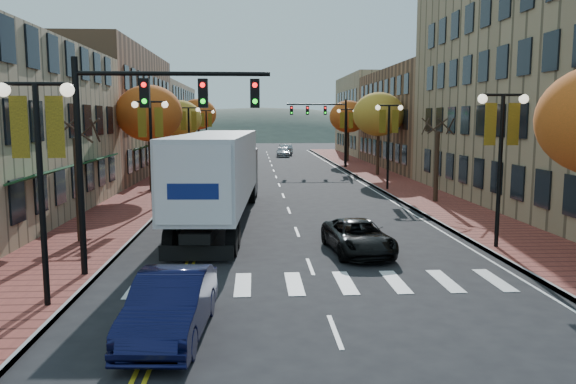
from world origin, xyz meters
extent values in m
plane|color=black|center=(0.00, 0.00, 0.00)|extent=(200.00, 200.00, 0.00)
cube|color=brown|center=(-9.00, 32.50, 0.07)|extent=(4.00, 85.00, 0.15)
cube|color=brown|center=(9.00, 32.50, 0.07)|extent=(4.00, 85.00, 0.15)
cube|color=brown|center=(-17.00, 36.00, 5.50)|extent=(12.00, 24.00, 11.00)
cube|color=#9E8966|center=(-17.00, 61.00, 4.75)|extent=(12.00, 26.00, 9.50)
cube|color=brown|center=(18.50, 42.00, 5.00)|extent=(15.00, 24.00, 10.00)
cube|color=#9E8966|center=(18.50, 64.00, 5.50)|extent=(15.00, 20.00, 11.00)
cylinder|color=#382619|center=(-9.00, 8.00, 2.25)|extent=(0.28, 0.28, 4.20)
cylinder|color=#382619|center=(-9.00, 24.00, 2.60)|extent=(0.28, 0.28, 4.90)
ellipsoid|color=orange|center=(-9.00, 24.00, 5.46)|extent=(4.48, 4.48, 3.81)
cylinder|color=#382619|center=(-9.00, 40.00, 2.42)|extent=(0.28, 0.28, 4.55)
ellipsoid|color=gold|center=(-9.00, 40.00, 5.07)|extent=(4.16, 4.16, 3.54)
cylinder|color=#382619|center=(-9.00, 58.00, 2.67)|extent=(0.28, 0.28, 5.04)
ellipsoid|color=orange|center=(-9.00, 58.00, 5.62)|extent=(4.61, 4.61, 3.92)
cylinder|color=#382619|center=(9.00, 18.00, 2.25)|extent=(0.28, 0.28, 4.20)
cylinder|color=#382619|center=(9.00, 34.00, 2.60)|extent=(0.28, 0.28, 4.90)
ellipsoid|color=gold|center=(9.00, 34.00, 5.46)|extent=(4.48, 4.48, 3.81)
cylinder|color=#382619|center=(9.00, 50.00, 2.53)|extent=(0.28, 0.28, 4.76)
ellipsoid|color=orange|center=(9.00, 50.00, 5.30)|extent=(4.35, 4.35, 3.70)
cylinder|color=black|center=(-7.50, 0.00, 3.00)|extent=(0.16, 0.16, 6.00)
cylinder|color=black|center=(-7.50, 0.00, 6.00)|extent=(1.60, 0.10, 0.10)
sphere|color=#FFF2CC|center=(-8.30, 0.00, 5.85)|extent=(0.36, 0.36, 0.36)
sphere|color=#FFF2CC|center=(-6.70, 0.00, 5.85)|extent=(0.36, 0.36, 0.36)
cube|color=gold|center=(-7.95, 0.00, 4.90)|extent=(0.45, 0.03, 1.60)
cube|color=gold|center=(-7.05, 0.00, 4.90)|extent=(0.45, 0.03, 1.60)
cylinder|color=black|center=(-7.50, 16.00, 3.00)|extent=(0.16, 0.16, 6.00)
cylinder|color=black|center=(-7.50, 16.00, 6.00)|extent=(1.60, 0.10, 0.10)
sphere|color=#FFF2CC|center=(-8.30, 16.00, 5.85)|extent=(0.36, 0.36, 0.36)
sphere|color=#FFF2CC|center=(-6.70, 16.00, 5.85)|extent=(0.36, 0.36, 0.36)
cube|color=gold|center=(-7.95, 16.00, 4.90)|extent=(0.45, 0.03, 1.60)
cube|color=gold|center=(-7.05, 16.00, 4.90)|extent=(0.45, 0.03, 1.60)
cylinder|color=black|center=(-7.50, 34.00, 3.00)|extent=(0.16, 0.16, 6.00)
cylinder|color=black|center=(-7.50, 34.00, 6.00)|extent=(1.60, 0.10, 0.10)
sphere|color=#FFF2CC|center=(-8.30, 34.00, 5.85)|extent=(0.36, 0.36, 0.36)
sphere|color=#FFF2CC|center=(-6.70, 34.00, 5.85)|extent=(0.36, 0.36, 0.36)
cube|color=gold|center=(-7.95, 34.00, 4.90)|extent=(0.45, 0.03, 1.60)
cube|color=gold|center=(-7.05, 34.00, 4.90)|extent=(0.45, 0.03, 1.60)
cylinder|color=black|center=(-7.50, 52.00, 3.00)|extent=(0.16, 0.16, 6.00)
cylinder|color=black|center=(-7.50, 52.00, 6.00)|extent=(1.60, 0.10, 0.10)
sphere|color=#FFF2CC|center=(-8.30, 52.00, 5.85)|extent=(0.36, 0.36, 0.36)
sphere|color=#FFF2CC|center=(-6.70, 52.00, 5.85)|extent=(0.36, 0.36, 0.36)
cube|color=gold|center=(-7.95, 52.00, 4.90)|extent=(0.45, 0.03, 1.60)
cube|color=gold|center=(-7.05, 52.00, 4.90)|extent=(0.45, 0.03, 1.60)
cylinder|color=black|center=(7.50, 6.00, 3.00)|extent=(0.16, 0.16, 6.00)
cylinder|color=black|center=(7.50, 6.00, 6.00)|extent=(1.60, 0.10, 0.10)
sphere|color=#FFF2CC|center=(6.70, 6.00, 5.85)|extent=(0.36, 0.36, 0.36)
sphere|color=#FFF2CC|center=(8.30, 6.00, 5.85)|extent=(0.36, 0.36, 0.36)
cube|color=gold|center=(7.05, 6.00, 4.90)|extent=(0.45, 0.03, 1.60)
cube|color=gold|center=(7.95, 6.00, 4.90)|extent=(0.45, 0.03, 1.60)
cylinder|color=black|center=(7.50, 24.00, 3.00)|extent=(0.16, 0.16, 6.00)
cylinder|color=black|center=(7.50, 24.00, 6.00)|extent=(1.60, 0.10, 0.10)
sphere|color=#FFF2CC|center=(6.70, 24.00, 5.85)|extent=(0.36, 0.36, 0.36)
sphere|color=#FFF2CC|center=(8.30, 24.00, 5.85)|extent=(0.36, 0.36, 0.36)
cube|color=gold|center=(7.05, 24.00, 4.90)|extent=(0.45, 0.03, 1.60)
cube|color=gold|center=(7.95, 24.00, 4.90)|extent=(0.45, 0.03, 1.60)
cylinder|color=black|center=(7.50, 42.00, 3.00)|extent=(0.16, 0.16, 6.00)
cylinder|color=black|center=(7.50, 42.00, 6.00)|extent=(1.60, 0.10, 0.10)
sphere|color=#FFF2CC|center=(6.70, 42.00, 5.85)|extent=(0.36, 0.36, 0.36)
sphere|color=#FFF2CC|center=(8.30, 42.00, 5.85)|extent=(0.36, 0.36, 0.36)
cube|color=gold|center=(7.05, 42.00, 4.90)|extent=(0.45, 0.03, 1.60)
cube|color=gold|center=(7.95, 42.00, 4.90)|extent=(0.45, 0.03, 1.60)
cylinder|color=black|center=(-7.40, 3.00, 3.50)|extent=(0.20, 0.20, 7.00)
cylinder|color=black|center=(-4.40, 3.00, 6.50)|extent=(6.00, 0.14, 0.14)
cube|color=black|center=(-5.30, 3.00, 5.90)|extent=(0.30, 0.25, 0.90)
sphere|color=#FF0C0C|center=(-5.30, 2.86, 6.15)|extent=(0.16, 0.16, 0.16)
cube|color=black|center=(-3.50, 3.00, 5.90)|extent=(0.30, 0.25, 0.90)
sphere|color=#FF0C0C|center=(-3.50, 2.86, 6.15)|extent=(0.16, 0.16, 0.16)
cube|color=black|center=(-1.88, 3.00, 5.90)|extent=(0.30, 0.25, 0.90)
sphere|color=#FF0C0C|center=(-1.88, 2.86, 6.15)|extent=(0.16, 0.16, 0.16)
cylinder|color=black|center=(7.40, 42.00, 3.50)|extent=(0.20, 0.20, 7.00)
cylinder|color=black|center=(4.40, 42.00, 6.50)|extent=(6.00, 0.14, 0.14)
cube|color=black|center=(5.30, 42.00, 5.90)|extent=(0.30, 0.25, 0.90)
sphere|color=#FF0C0C|center=(5.30, 41.86, 6.15)|extent=(0.16, 0.16, 0.16)
cube|color=black|center=(3.50, 42.00, 5.90)|extent=(0.30, 0.25, 0.90)
sphere|color=#FF0C0C|center=(3.50, 41.86, 6.15)|extent=(0.16, 0.16, 0.16)
cube|color=black|center=(1.88, 42.00, 5.90)|extent=(0.30, 0.25, 0.90)
sphere|color=#FF0C0C|center=(1.88, 41.86, 6.15)|extent=(0.16, 0.16, 0.16)
cube|color=black|center=(-3.63, 11.44, 0.94)|extent=(1.87, 14.37, 0.39)
cube|color=silver|center=(-3.63, 11.44, 2.87)|extent=(3.63, 14.46, 3.09)
cube|color=black|center=(-3.15, 20.24, 1.82)|extent=(2.93, 3.45, 2.76)
cylinder|color=black|center=(-5.09, 5.77, 0.55)|extent=(0.44, 1.12, 1.10)
cylinder|color=black|center=(-2.78, 5.65, 0.55)|extent=(0.44, 1.12, 1.10)
cylinder|color=black|center=(-5.02, 7.09, 0.55)|extent=(0.44, 1.12, 1.10)
cylinder|color=black|center=(-2.71, 6.97, 0.55)|extent=(0.44, 1.12, 1.10)
cylinder|color=black|center=(-4.38, 18.98, 0.55)|extent=(0.44, 1.12, 1.10)
cylinder|color=black|center=(-2.07, 18.86, 0.55)|extent=(0.44, 1.12, 1.10)
cylinder|color=black|center=(-4.25, 21.40, 0.55)|extent=(0.44, 1.12, 1.10)
cylinder|color=black|center=(-1.94, 21.28, 0.55)|extent=(0.44, 1.12, 1.10)
imported|color=black|center=(-3.91, -2.05, 0.76)|extent=(1.91, 4.71, 1.52)
imported|color=black|center=(2.02, 5.87, 0.63)|extent=(2.47, 4.70, 1.26)
imported|color=silver|center=(-2.86, 52.59, 0.78)|extent=(2.19, 4.68, 1.55)
imported|color=#AFAEB6|center=(1.97, 59.99, 0.61)|extent=(1.80, 4.25, 1.22)
imported|color=#B8B9C0|center=(2.44, 63.98, 0.74)|extent=(1.95, 4.61, 1.48)
camera|label=1|loc=(-1.92, -14.92, 5.13)|focal=35.00mm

